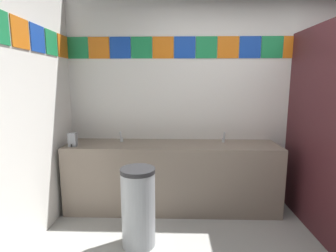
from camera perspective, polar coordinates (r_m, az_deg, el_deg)
The scene contains 6 objects.
wall_back at distance 3.51m, azimuth 16.78°, elevation 6.16°, with size 4.54×0.09×2.74m.
vanity_counter at distance 3.27m, azimuth 0.88°, elevation -10.78°, with size 2.54×0.55×0.82m.
faucet_left at distance 3.30m, azimuth -10.17°, elevation -2.54°, with size 0.04×0.10×0.14m.
faucet_right at distance 3.29m, azimuth 12.07°, elevation -2.66°, with size 0.04×0.10×0.14m.
soap_dispenser at distance 3.21m, azimuth -20.08°, elevation -2.82°, with size 0.09×0.09×0.16m.
trash_bin at distance 2.62m, azimuth -6.49°, elevation -17.15°, with size 0.33×0.33×0.77m.
Camera 1 is at (-0.91, -1.76, 1.56)m, focal length 27.94 mm.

